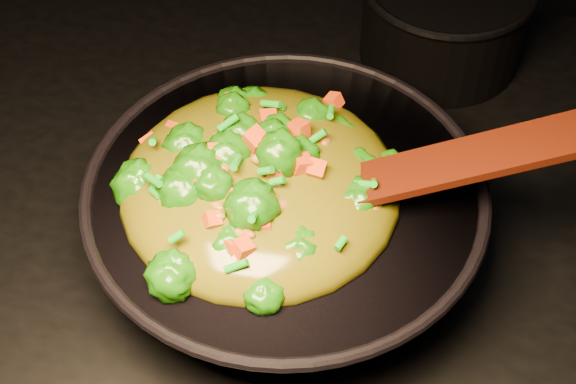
% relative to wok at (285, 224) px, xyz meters
% --- Properties ---
extents(wok, '(0.47, 0.47, 0.11)m').
position_rel_wok_xyz_m(wok, '(0.00, 0.00, 0.00)').
color(wok, black).
rests_on(wok, stovetop).
extents(stir_fry, '(0.35, 0.35, 0.10)m').
position_rel_wok_xyz_m(stir_fry, '(-0.02, -0.01, 0.10)').
color(stir_fry, '#1C6407').
rests_on(stir_fry, wok).
extents(spatula, '(0.32, 0.13, 0.13)m').
position_rel_wok_xyz_m(spatula, '(0.13, 0.01, 0.11)').
color(spatula, '#331203').
rests_on(spatula, wok).
extents(back_pot, '(0.23, 0.23, 0.12)m').
position_rel_wok_xyz_m(back_pot, '(0.10, 0.38, 0.00)').
color(back_pot, black).
rests_on(back_pot, stovetop).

